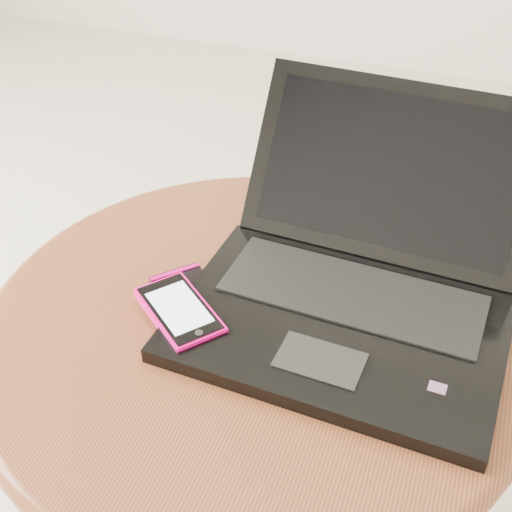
% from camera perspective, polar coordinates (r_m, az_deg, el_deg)
% --- Properties ---
extents(table, '(0.66, 0.66, 0.52)m').
position_cam_1_polar(table, '(0.91, -0.11, -10.11)').
color(table, '#4C2A15').
rests_on(table, ground).
extents(laptop, '(0.39, 0.40, 0.21)m').
position_cam_1_polar(laptop, '(0.83, 8.06, -1.84)').
color(laptop, black).
rests_on(laptop, table).
extents(phone_black, '(0.14, 0.13, 0.01)m').
position_cam_1_polar(phone_black, '(0.85, -5.18, -3.74)').
color(phone_black, black).
rests_on(phone_black, table).
extents(phone_pink, '(0.13, 0.12, 0.01)m').
position_cam_1_polar(phone_pink, '(0.82, -6.27, -4.55)').
color(phone_pink, '#F9047A').
rests_on(phone_pink, phone_black).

